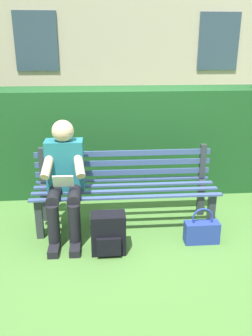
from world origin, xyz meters
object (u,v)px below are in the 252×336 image
Objects in this scene: park_bench at (125,185)px; person_seated at (65,177)px; backpack at (108,234)px; handbag at (202,231)px.

park_bench is 0.67m from person_seated.
park_bench is at bearing -108.60° from backpack.
park_bench is at bearing -34.18° from handbag.
backpack reaches higher than handbag.
handbag is (-0.73, 0.50, -0.32)m from park_bench.
backpack is (-0.42, 0.41, -0.43)m from person_seated.
person_seated is 1.47m from handbag.
park_bench is 0.94m from handbag.
person_seated is 0.73m from backpack.
park_bench reaches higher than handbag.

